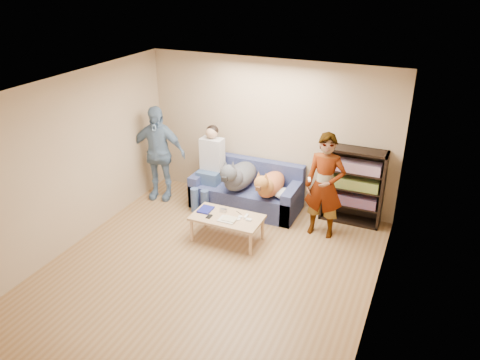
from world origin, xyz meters
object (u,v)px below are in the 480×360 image
at_px(person_standing_left, 158,153).
at_px(camera_silver, 223,210).
at_px(bookshelf, 353,184).
at_px(dog_gray, 238,176).
at_px(person_standing_right, 325,186).
at_px(person_seated, 210,164).
at_px(sofa, 247,192).
at_px(coffee_table, 227,219).
at_px(dog_tan, 269,184).
at_px(notebook_blue, 206,210).

distance_m(person_standing_left, camera_silver, 1.88).
height_order(person_standing_left, bookshelf, person_standing_left).
distance_m(camera_silver, dog_gray, 0.89).
relative_size(person_standing_right, person_seated, 1.16).
xyz_separation_m(sofa, coffee_table, (0.15, -1.17, 0.09)).
bearing_deg(bookshelf, dog_tan, -160.53).
relative_size(dog_gray, bookshelf, 0.98).
xyz_separation_m(person_standing_right, dog_gray, (-1.55, 0.19, -0.19)).
distance_m(person_standing_right, person_standing_left, 3.11).
bearing_deg(notebook_blue, coffee_table, -7.13).
relative_size(notebook_blue, coffee_table, 0.24).
height_order(person_standing_right, coffee_table, person_standing_right).
distance_m(camera_silver, person_seated, 1.20).
bearing_deg(coffee_table, person_seated, 128.15).
xyz_separation_m(person_standing_left, dog_gray, (1.55, 0.11, -0.21)).
distance_m(person_standing_left, bookshelf, 3.49).
bearing_deg(person_standing_right, dog_gray, 172.94).
bearing_deg(notebook_blue, dog_gray, 80.20).
xyz_separation_m(person_standing_right, dog_tan, (-0.97, 0.15, -0.23)).
bearing_deg(dog_gray, coffee_table, -76.24).
distance_m(person_seated, bookshelf, 2.50).
relative_size(person_seated, dog_tan, 1.27).
xyz_separation_m(notebook_blue, person_seated, (-0.42, 0.99, 0.34)).
relative_size(sofa, person_seated, 1.29).
relative_size(notebook_blue, dog_gray, 0.20).
relative_size(person_seated, dog_gray, 1.15).
distance_m(person_standing_left, dog_gray, 1.57).
relative_size(notebook_blue, sofa, 0.14).
bearing_deg(person_standing_right, coffee_table, -149.12).
distance_m(person_standing_right, dog_gray, 1.58).
relative_size(person_standing_right, dog_tan, 1.48).
relative_size(person_standing_right, dog_gray, 1.34).
bearing_deg(person_standing_right, dog_tan, 170.93).
bearing_deg(dog_tan, camera_silver, -119.35).
relative_size(person_standing_left, bookshelf, 1.35).
height_order(person_standing_right, dog_tan, person_standing_right).
relative_size(dog_gray, dog_tan, 1.10).
bearing_deg(person_seated, camera_silver, -52.85).
height_order(person_seated, dog_tan, person_seated).
bearing_deg(person_standing_left, person_seated, -1.74).
bearing_deg(dog_tan, person_seated, 174.99).
bearing_deg(bookshelf, camera_silver, -144.03).
relative_size(person_standing_right, sofa, 0.90).
bearing_deg(camera_silver, sofa, 91.64).
bearing_deg(person_standing_right, bookshelf, 61.28).
bearing_deg(dog_tan, dog_gray, 176.43).
relative_size(sofa, bookshelf, 1.46).
xyz_separation_m(coffee_table, bookshelf, (1.65, 1.40, 0.31)).
relative_size(camera_silver, dog_gray, 0.09).
relative_size(person_standing_left, sofa, 0.93).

